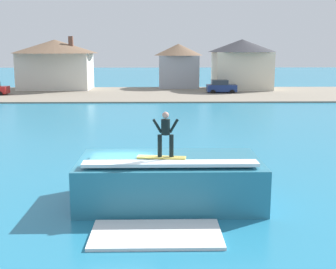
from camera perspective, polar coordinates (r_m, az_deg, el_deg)
The scene contains 10 objects.
ground_plane at distance 17.79m, azimuth -6.03°, elevation -8.27°, with size 260.00×260.00×0.00m, color teal.
wave_crest at distance 17.16m, azimuth 0.20°, elevation -5.79°, with size 6.89×3.77×1.90m.
surfboard at distance 16.27m, azimuth -0.83°, elevation -2.93°, with size 1.81×0.60×0.06m.
surfer at distance 16.04m, azimuth -0.31°, elevation 0.33°, with size 0.96×0.32×1.65m.
shoreline_bank at distance 58.69m, azimuth -2.66°, elevation 5.21°, with size 120.00×19.40×0.16m.
car_far_shore at distance 59.75m, azimuth 6.78°, elevation 6.08°, with size 3.87×2.26×1.86m.
house_with_chimney at distance 66.73m, azimuth -14.16°, elevation 9.19°, with size 12.29×12.29×7.61m.
house_gabled_white at distance 65.57m, azimuth 9.36°, elevation 9.09°, with size 9.72×9.72×7.22m.
house_small_cottage at distance 67.88m, azimuth 1.34°, elevation 8.97°, with size 7.31×7.31×6.63m.
whitewater_patch at distance 14.47m, azimuth -1.52°, elevation -12.59°, with size 4.14×2.25×0.10m.
Camera 1 is at (1.50, -16.75, 5.79)m, focal length 47.77 mm.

